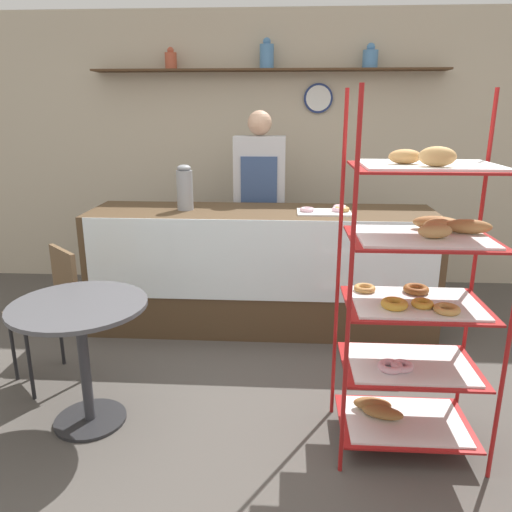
% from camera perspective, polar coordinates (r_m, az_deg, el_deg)
% --- Properties ---
extents(ground_plane, '(14.00, 14.00, 0.00)m').
position_cam_1_polar(ground_plane, '(3.27, -0.48, -16.51)').
color(ground_plane, '#4C4742').
extents(back_wall, '(10.00, 0.30, 2.70)m').
position_cam_1_polar(back_wall, '(5.20, 1.42, 11.87)').
color(back_wall, beige).
rests_on(back_wall, ground_plane).
extents(display_counter, '(2.79, 0.72, 0.99)m').
position_cam_1_polar(display_counter, '(4.16, 0.67, -1.49)').
color(display_counter, '#4C3823').
rests_on(display_counter, ground_plane).
extents(pastry_rack, '(0.76, 0.54, 1.88)m').
position_cam_1_polar(pastry_rack, '(2.68, 17.76, -4.49)').
color(pastry_rack, '#A51919').
rests_on(pastry_rack, ground_plane).
extents(person_worker, '(0.46, 0.23, 1.77)m').
position_cam_1_polar(person_worker, '(4.56, 0.41, 6.22)').
color(person_worker, '#282833').
rests_on(person_worker, ground_plane).
extents(cafe_table, '(0.76, 0.76, 0.75)m').
position_cam_1_polar(cafe_table, '(3.00, -19.34, -8.36)').
color(cafe_table, '#262628').
rests_on(cafe_table, ground_plane).
extents(cafe_chair, '(0.54, 0.54, 0.90)m').
position_cam_1_polar(cafe_chair, '(3.58, -22.16, -4.78)').
color(cafe_chair, black).
rests_on(cafe_chair, ground_plane).
extents(coffee_carafe, '(0.13, 0.13, 0.36)m').
position_cam_1_polar(coffee_carafe, '(4.08, -8.15, 7.71)').
color(coffee_carafe, gray).
rests_on(coffee_carafe, display_counter).
extents(donut_tray_counter, '(0.42, 0.26, 0.05)m').
position_cam_1_polar(donut_tray_counter, '(3.99, 8.39, 5.19)').
color(donut_tray_counter, white).
rests_on(donut_tray_counter, display_counter).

